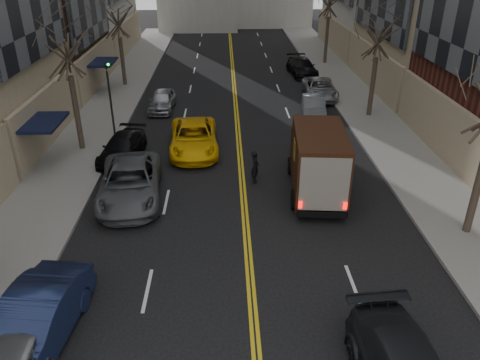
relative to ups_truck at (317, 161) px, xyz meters
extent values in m
cube|color=slate|center=(-12.37, 12.32, -1.52)|extent=(4.00, 66.00, 0.15)
cube|color=slate|center=(5.63, 12.32, -1.52)|extent=(4.00, 66.00, 0.15)
cube|color=black|center=(-13.37, 3.32, 0.80)|extent=(2.00, 3.00, 0.15)
cube|color=black|center=(-14.27, 3.32, -0.25)|extent=(0.20, 3.00, 2.50)
cube|color=black|center=(-13.37, 16.32, 0.80)|extent=(2.00, 3.00, 0.15)
cube|color=black|center=(-14.27, 16.32, -0.25)|extent=(0.20, 3.00, 2.50)
cylinder|color=#382D23|center=(-12.17, 5.32, 0.58)|extent=(0.30, 0.30, 4.05)
cylinder|color=#382D23|center=(-12.17, 18.32, 0.40)|extent=(0.30, 0.30, 3.69)
cylinder|color=#382D23|center=(5.43, -3.68, 0.53)|extent=(0.30, 0.30, 3.96)
cylinder|color=#382D23|center=(5.43, 10.32, 0.44)|extent=(0.30, 0.30, 3.78)
cylinder|color=#382D23|center=(5.43, 25.32, 0.62)|extent=(0.30, 0.30, 4.14)
cylinder|color=black|center=(-10.77, 7.32, 0.45)|extent=(0.12, 0.12, 3.80)
imported|color=black|center=(-10.77, 7.32, 2.80)|extent=(0.15, 0.18, 0.90)
sphere|color=#0CE526|center=(-10.62, 7.22, 2.75)|extent=(0.14, 0.14, 0.14)
cube|color=black|center=(0.00, 0.00, -1.10)|extent=(2.48, 5.95, 0.27)
cube|color=black|center=(0.18, 2.12, -0.19)|extent=(2.25, 1.72, 1.90)
cube|color=black|center=(-0.04, -0.50, 0.21)|extent=(2.55, 4.61, 2.72)
cube|color=black|center=(-0.24, -2.78, -1.10)|extent=(2.09, 0.34, 0.27)
cube|color=red|center=(-1.14, -2.72, -0.69)|extent=(0.17, 0.07, 0.32)
cube|color=red|center=(0.66, -2.88, -0.69)|extent=(0.17, 0.07, 0.32)
cube|color=gold|center=(-1.14, -0.36, 0.76)|extent=(0.11, 0.82, 0.82)
cube|color=gold|center=(1.06, -0.55, 0.76)|extent=(0.11, 0.82, 0.82)
cylinder|color=black|center=(-0.90, 1.99, -1.16)|extent=(0.33, 0.89, 0.87)
cylinder|color=black|center=(1.23, 1.80, -1.16)|extent=(0.33, 0.89, 0.87)
cylinder|color=black|center=(-1.20, -1.44, -1.16)|extent=(0.33, 0.89, 0.87)
cylinder|color=black|center=(0.93, -1.63, -1.16)|extent=(0.33, 0.89, 0.87)
cube|color=black|center=(0.33, -10.58, -0.19)|extent=(0.13, 0.04, 0.09)
cube|color=blue|center=(0.33, -10.61, -0.19)|extent=(0.10, 0.01, 0.06)
imported|color=#F4BA0A|center=(-5.90, 5.05, -0.83)|extent=(2.88, 5.70, 1.54)
imported|color=black|center=(-2.75, 1.08, -0.77)|extent=(0.44, 0.63, 1.65)
imported|color=#131C3D|center=(-9.67, -8.94, -0.78)|extent=(2.29, 5.14, 1.64)
imported|color=#505358|center=(-8.47, -0.31, -0.79)|extent=(3.25, 6.04, 1.61)
imported|color=black|center=(-9.67, 4.09, -0.96)|extent=(2.37, 4.59, 1.27)
imported|color=#9DA0A4|center=(-8.47, 12.23, -0.92)|extent=(1.74, 4.04, 1.36)
imported|color=#4A4E52|center=(1.73, 10.46, -0.92)|extent=(1.91, 4.25, 1.35)
imported|color=#A8A9B0|center=(2.93, 14.68, -0.91)|extent=(2.51, 5.05, 1.38)
imported|color=black|center=(2.61, 21.33, -0.89)|extent=(2.47, 5.08, 1.42)
camera|label=1|loc=(-4.17, -19.09, 8.89)|focal=35.00mm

